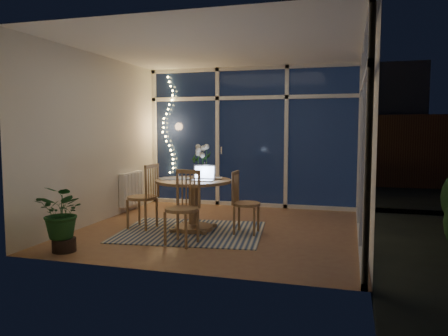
# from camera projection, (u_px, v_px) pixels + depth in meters

# --- Properties ---
(floor) EXTENTS (4.00, 4.00, 0.00)m
(floor) POSITION_uv_depth(u_px,v_px,m) (222.00, 229.00, 6.37)
(floor) COLOR brown
(floor) RESTS_ON ground
(ceiling) EXTENTS (4.00, 4.00, 0.00)m
(ceiling) POSITION_uv_depth(u_px,v_px,m) (222.00, 47.00, 6.14)
(ceiling) COLOR white
(ceiling) RESTS_ON wall_back
(wall_back) EXTENTS (4.00, 0.04, 2.60)m
(wall_back) POSITION_uv_depth(u_px,v_px,m) (252.00, 137.00, 8.17)
(wall_back) COLOR silver
(wall_back) RESTS_ON floor
(wall_front) EXTENTS (4.00, 0.04, 2.60)m
(wall_front) POSITION_uv_depth(u_px,v_px,m) (165.00, 145.00, 4.34)
(wall_front) COLOR silver
(wall_front) RESTS_ON floor
(wall_left) EXTENTS (0.04, 4.00, 2.60)m
(wall_left) POSITION_uv_depth(u_px,v_px,m) (99.00, 139.00, 6.81)
(wall_left) COLOR silver
(wall_left) RESTS_ON floor
(wall_right) EXTENTS (0.04, 4.00, 2.60)m
(wall_right) POSITION_uv_depth(u_px,v_px,m) (368.00, 141.00, 5.70)
(wall_right) COLOR silver
(wall_right) RESTS_ON floor
(window_wall_back) EXTENTS (4.00, 0.10, 2.60)m
(window_wall_back) POSITION_uv_depth(u_px,v_px,m) (252.00, 137.00, 8.13)
(window_wall_back) COLOR white
(window_wall_back) RESTS_ON floor
(window_wall_right) EXTENTS (0.10, 4.00, 2.60)m
(window_wall_right) POSITION_uv_depth(u_px,v_px,m) (365.00, 141.00, 5.71)
(window_wall_right) COLOR white
(window_wall_right) RESTS_ON floor
(radiator) EXTENTS (0.10, 0.70, 0.58)m
(radiator) POSITION_uv_depth(u_px,v_px,m) (131.00, 189.00, 7.74)
(radiator) COLOR white
(radiator) RESTS_ON wall_left
(fairy_lights) EXTENTS (0.24, 0.10, 1.85)m
(fairy_lights) POSITION_uv_depth(u_px,v_px,m) (168.00, 125.00, 8.49)
(fairy_lights) COLOR #FFD666
(fairy_lights) RESTS_ON window_wall_back
(garden_patio) EXTENTS (12.00, 6.00, 0.10)m
(garden_patio) POSITION_uv_depth(u_px,v_px,m) (297.00, 189.00, 11.02)
(garden_patio) COLOR black
(garden_patio) RESTS_ON ground
(garden_fence) EXTENTS (11.00, 0.08, 1.80)m
(garden_fence) POSITION_uv_depth(u_px,v_px,m) (281.00, 150.00, 11.55)
(garden_fence) COLOR #3A2015
(garden_fence) RESTS_ON ground
(neighbour_roof) EXTENTS (7.00, 3.00, 2.20)m
(neighbour_roof) POSITION_uv_depth(u_px,v_px,m) (304.00, 106.00, 14.22)
(neighbour_roof) COLOR #31353B
(neighbour_roof) RESTS_ON ground
(garden_shrubs) EXTENTS (0.90, 0.90, 0.90)m
(garden_shrubs) POSITION_uv_depth(u_px,v_px,m) (231.00, 174.00, 9.81)
(garden_shrubs) COLOR #183216
(garden_shrubs) RESTS_ON ground
(rug) EXTENTS (2.16, 1.82, 0.01)m
(rug) POSITION_uv_depth(u_px,v_px,m) (191.00, 232.00, 6.18)
(rug) COLOR beige
(rug) RESTS_ON floor
(dining_table) EXTENTS (1.20, 1.20, 0.74)m
(dining_table) POSITION_uv_depth(u_px,v_px,m) (193.00, 205.00, 6.24)
(dining_table) COLOR #9B7746
(dining_table) RESTS_ON floor
(chair_left) EXTENTS (0.49, 0.49, 0.96)m
(chair_left) POSITION_uv_depth(u_px,v_px,m) (142.00, 196.00, 6.36)
(chair_left) COLOR #9B7746
(chair_left) RESTS_ON floor
(chair_right) EXTENTS (0.41, 0.41, 0.89)m
(chair_right) POSITION_uv_depth(u_px,v_px,m) (246.00, 202.00, 6.04)
(chair_right) COLOR #9B7746
(chair_right) RESTS_ON floor
(chair_front) EXTENTS (0.51, 0.51, 0.95)m
(chair_front) POSITION_uv_depth(u_px,v_px,m) (182.00, 207.00, 5.47)
(chair_front) COLOR #9B7746
(chair_front) RESTS_ON floor
(laptop) EXTENTS (0.34, 0.30, 0.23)m
(laptop) POSITION_uv_depth(u_px,v_px,m) (202.00, 172.00, 6.07)
(laptop) COLOR silver
(laptop) RESTS_ON dining_table
(flower_vase) EXTENTS (0.22, 0.22, 0.21)m
(flower_vase) POSITION_uv_depth(u_px,v_px,m) (205.00, 170.00, 6.48)
(flower_vase) COLOR silver
(flower_vase) RESTS_ON dining_table
(bowl) EXTENTS (0.17, 0.17, 0.04)m
(bowl) POSITION_uv_depth(u_px,v_px,m) (217.00, 178.00, 6.21)
(bowl) COLOR white
(bowl) RESTS_ON dining_table
(newspapers) EXTENTS (0.46, 0.43, 0.02)m
(newspapers) POSITION_uv_depth(u_px,v_px,m) (174.00, 178.00, 6.30)
(newspapers) COLOR silver
(newspapers) RESTS_ON dining_table
(phone) EXTENTS (0.12, 0.08, 0.01)m
(phone) POSITION_uv_depth(u_px,v_px,m) (190.00, 180.00, 6.16)
(phone) COLOR black
(phone) RESTS_ON dining_table
(potted_plant) EXTENTS (0.56, 0.49, 0.76)m
(potted_plant) POSITION_uv_depth(u_px,v_px,m) (63.00, 220.00, 5.17)
(potted_plant) COLOR #1B4E21
(potted_plant) RESTS_ON floor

